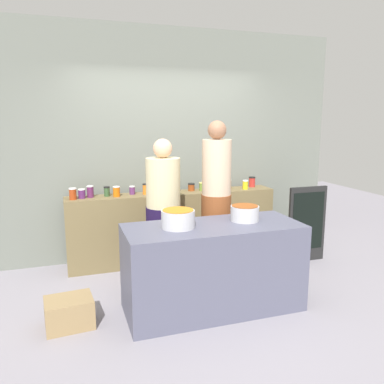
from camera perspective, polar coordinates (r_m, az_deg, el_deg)
ground at (r=4.25m, az=1.54°, el=-14.90°), size 12.00×12.00×0.00m
storefront_wall at (r=5.23m, az=-3.83°, el=6.99°), size 4.80×0.12×3.00m
display_shelf at (r=5.08m, az=-2.68°, el=-5.12°), size 2.70×0.36×0.91m
prep_table at (r=3.83m, az=3.13°, el=-11.01°), size 1.70×0.70×0.85m
preserve_jar_0 at (r=4.74m, az=-17.17°, el=-0.25°), size 0.09×0.09×0.14m
preserve_jar_1 at (r=4.78m, az=-15.94°, el=-0.23°), size 0.09×0.09×0.11m
preserve_jar_2 at (r=4.81m, az=-14.77°, el=0.07°), size 0.08×0.08×0.14m
preserve_jar_3 at (r=4.84m, az=-12.44°, el=0.09°), size 0.07×0.07×0.12m
preserve_jar_4 at (r=4.79m, az=-11.07°, el=0.08°), size 0.09×0.09×0.13m
preserve_jar_5 at (r=4.90m, az=-8.81°, el=0.27°), size 0.07×0.07×0.10m
preserve_jar_6 at (r=4.88m, az=-6.89°, el=0.44°), size 0.07×0.07×0.13m
preserve_jar_7 at (r=4.90m, az=-4.00°, el=0.46°), size 0.08×0.08×0.12m
preserve_jar_8 at (r=5.03m, az=-2.23°, el=0.76°), size 0.08×0.08×0.12m
preserve_jar_9 at (r=5.08m, az=-0.11°, el=0.74°), size 0.09×0.09×0.10m
preserve_jar_10 at (r=5.10m, az=1.45°, el=0.83°), size 0.07×0.07×0.11m
preserve_jar_11 at (r=5.15m, az=2.54°, el=1.01°), size 0.08×0.08×0.13m
preserve_jar_12 at (r=5.17m, az=4.48°, el=1.00°), size 0.07×0.07×0.12m
preserve_jar_13 at (r=5.22m, az=5.41°, el=1.14°), size 0.07×0.07×0.13m
preserve_jar_14 at (r=5.25m, az=7.86°, el=1.08°), size 0.08×0.08×0.12m
preserve_jar_15 at (r=5.44m, az=8.83°, el=1.50°), size 0.09×0.09×0.14m
cooking_pot_left at (r=3.58m, az=-2.07°, el=-3.97°), size 0.31×0.31×0.17m
cooking_pot_center at (r=3.86m, az=7.78°, el=-3.11°), size 0.28×0.28×0.15m
cook_with_tongs at (r=4.34m, az=-4.20°, el=-4.08°), size 0.39×0.39×1.63m
cook_in_cap at (r=4.40m, az=3.58°, el=-2.48°), size 0.34×0.34×1.82m
bread_crate at (r=3.80m, az=-17.64°, el=-16.56°), size 0.44×0.36×0.26m
chalkboard_sign at (r=5.24m, az=16.58°, el=-4.53°), size 0.53×0.05×0.99m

